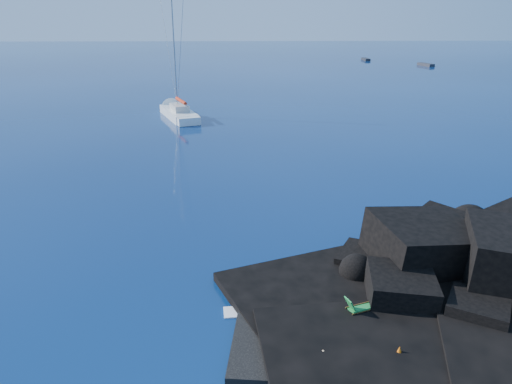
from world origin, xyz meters
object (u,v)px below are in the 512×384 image
(sunbather, at_px, (312,355))
(distant_boat_b, at_px, (426,66))
(marker_cone, at_px, (399,352))
(distant_boat_a, at_px, (366,60))
(deck_chair, at_px, (363,304))
(sailboat, at_px, (179,118))

(sunbather, xyz_separation_m, distant_boat_b, (41.50, 106.09, -0.53))
(marker_cone, height_order, distant_boat_b, marker_cone)
(marker_cone, bearing_deg, distant_boat_a, 77.42)
(deck_chair, relative_size, sunbather, 0.83)
(distant_boat_a, bearing_deg, sailboat, -123.22)
(distant_boat_b, bearing_deg, deck_chair, -129.45)
(sunbather, distance_m, distant_boat_b, 113.92)
(sailboat, relative_size, marker_cone, 27.12)
(marker_cone, distance_m, distant_boat_b, 112.75)
(distant_boat_a, height_order, distant_boat_b, distant_boat_b)
(distant_boat_a, bearing_deg, distant_boat_b, -54.27)
(deck_chair, relative_size, distant_boat_b, 0.32)
(sailboat, distance_m, distant_boat_b, 78.56)
(deck_chair, bearing_deg, distant_boat_b, 48.27)
(sailboat, relative_size, distant_boat_b, 3.03)
(distant_boat_b, bearing_deg, sailboat, -150.62)
(marker_cone, bearing_deg, sunbather, 179.43)
(sailboat, distance_m, distant_boat_a, 83.19)
(sailboat, relative_size, sunbather, 7.88)
(distant_boat_a, bearing_deg, sunbather, -107.78)
(sailboat, height_order, marker_cone, sailboat)
(sunbather, distance_m, marker_cone, 3.42)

